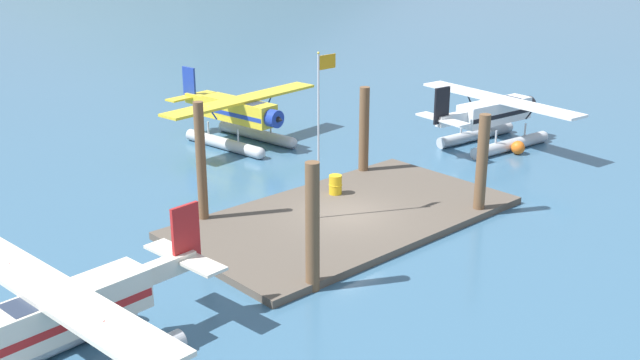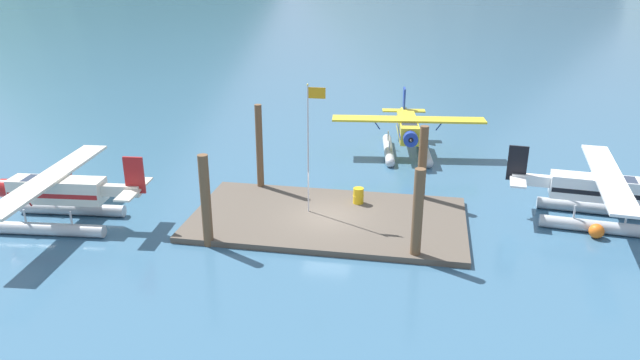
% 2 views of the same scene
% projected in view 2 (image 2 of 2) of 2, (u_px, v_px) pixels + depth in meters
% --- Properties ---
extents(ground_plane, '(1200.00, 1200.00, 0.00)m').
position_uv_depth(ground_plane, '(328.00, 221.00, 31.29)').
color(ground_plane, '#38607F').
extents(dock_platform, '(14.26, 7.74, 0.30)m').
position_uv_depth(dock_platform, '(328.00, 219.00, 31.24)').
color(dock_platform, brown).
rests_on(dock_platform, ground).
extents(piling_near_left, '(0.48, 0.48, 4.59)m').
position_uv_depth(piling_near_left, '(206.00, 201.00, 27.96)').
color(piling_near_left, brown).
rests_on(piling_near_left, ground).
extents(piling_near_right, '(0.48, 0.48, 4.43)m').
position_uv_depth(piling_near_right, '(417.00, 215.00, 26.62)').
color(piling_near_right, brown).
rests_on(piling_near_right, ground).
extents(piling_far_left, '(0.41, 0.41, 5.22)m').
position_uv_depth(piling_far_left, '(259.00, 149.00, 34.50)').
color(piling_far_left, brown).
rests_on(piling_far_left, ground).
extents(piling_far_right, '(0.48, 0.48, 4.45)m').
position_uv_depth(piling_far_right, '(422.00, 165.00, 33.02)').
color(piling_far_right, brown).
rests_on(piling_far_right, ground).
extents(flagpole, '(0.95, 0.10, 6.89)m').
position_uv_depth(flagpole, '(310.00, 135.00, 30.30)').
color(flagpole, silver).
rests_on(flagpole, dock_platform).
extents(fuel_drum, '(0.62, 0.62, 0.88)m').
position_uv_depth(fuel_drum, '(358.00, 196.00, 32.70)').
color(fuel_drum, gold).
rests_on(fuel_drum, dock_platform).
extents(mooring_buoy, '(0.74, 0.74, 0.74)m').
position_uv_depth(mooring_buoy, '(596.00, 231.00, 29.36)').
color(mooring_buoy, orange).
rests_on(mooring_buoy, ground).
extents(seaplane_yellow_bow_right, '(10.49, 7.95, 3.84)m').
position_uv_depth(seaplane_yellow_bow_right, '(407.00, 133.00, 41.24)').
color(seaplane_yellow_bow_right, '#B7BABF').
rests_on(seaplane_yellow_bow_right, ground).
extents(seaplane_cream_port_aft, '(7.97, 10.48, 3.84)m').
position_uv_depth(seaplane_cream_port_aft, '(58.00, 196.00, 30.39)').
color(seaplane_cream_port_aft, '#B7BABF').
rests_on(seaplane_cream_port_aft, ground).
extents(seaplane_white_stbd_fwd, '(7.96, 10.49, 3.84)m').
position_uv_depth(seaplane_white_stbd_fwd, '(599.00, 195.00, 30.61)').
color(seaplane_white_stbd_fwd, '#B7BABF').
rests_on(seaplane_white_stbd_fwd, ground).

